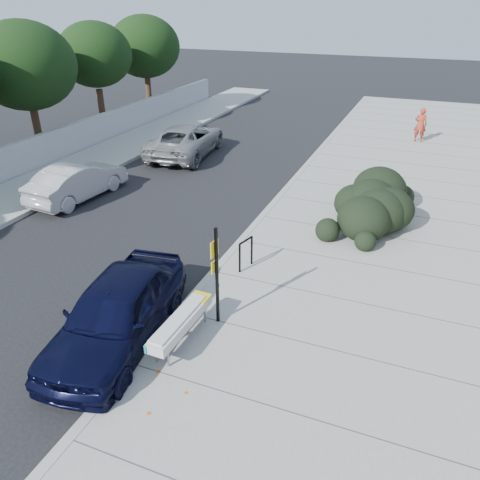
% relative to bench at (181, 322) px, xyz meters
% --- Properties ---
extents(ground, '(120.00, 120.00, 0.00)m').
position_rel_bench_xyz_m(ground, '(-0.60, 0.95, -0.66)').
color(ground, black).
rests_on(ground, ground).
extents(sidewalk_near, '(11.20, 50.00, 0.15)m').
position_rel_bench_xyz_m(sidewalk_near, '(5.00, 5.95, -0.59)').
color(sidewalk_near, gray).
rests_on(sidewalk_near, ground).
extents(sidewalk_far, '(3.00, 50.00, 0.15)m').
position_rel_bench_xyz_m(sidewalk_far, '(-10.10, 5.95, -0.59)').
color(sidewalk_far, gray).
rests_on(sidewalk_far, ground).
extents(curb_near, '(0.22, 50.00, 0.17)m').
position_rel_bench_xyz_m(curb_near, '(-0.60, 5.95, -0.58)').
color(curb_near, '#9E9E99').
rests_on(curb_near, ground).
extents(curb_far, '(0.22, 50.00, 0.17)m').
position_rel_bench_xyz_m(curb_far, '(-8.60, 5.95, -0.58)').
color(curb_far, '#9E9E99').
rests_on(curb_far, ground).
extents(tree_far_d, '(4.60, 4.60, 6.16)m').
position_rel_bench_xyz_m(tree_far_d, '(-13.10, 9.95, 3.53)').
color(tree_far_d, '#332114').
rests_on(tree_far_d, ground).
extents(tree_far_e, '(4.00, 4.00, 5.90)m').
position_rel_bench_xyz_m(tree_far_e, '(-13.10, 14.95, 3.52)').
color(tree_far_e, '#332114').
rests_on(tree_far_e, ground).
extents(tree_far_f, '(4.40, 4.40, 6.07)m').
position_rel_bench_xyz_m(tree_far_f, '(-13.10, 19.95, 3.52)').
color(tree_far_f, '#332114').
rests_on(tree_far_f, ground).
extents(bench, '(0.51, 2.16, 0.65)m').
position_rel_bench_xyz_m(bench, '(0.00, 0.00, 0.00)').
color(bench, gray).
rests_on(bench, sidewalk_near).
extents(bike_rack, '(0.21, 0.60, 0.90)m').
position_rel_bench_xyz_m(bike_rack, '(0.16, 3.47, 0.03)').
color(bike_rack, black).
rests_on(bike_rack, sidewalk_near).
extents(sign_post, '(0.11, 0.28, 2.45)m').
position_rel_bench_xyz_m(sign_post, '(0.43, 0.95, 0.88)').
color(sign_post, black).
rests_on(sign_post, sidewalk_near).
extents(hedge, '(2.41, 4.50, 1.65)m').
position_rel_bench_xyz_m(hedge, '(2.88, 7.95, 0.31)').
color(hedge, black).
rests_on(hedge, sidewalk_near).
extents(sedan_navy, '(2.46, 4.83, 1.58)m').
position_rel_bench_xyz_m(sedan_navy, '(-1.40, -0.37, 0.12)').
color(sedan_navy, black).
rests_on(sedan_navy, ground).
extents(wagon_silver, '(1.79, 4.30, 1.38)m').
position_rel_bench_xyz_m(wagon_silver, '(-7.82, 6.22, 0.03)').
color(wagon_silver, '#ACABB0').
rests_on(wagon_silver, ground).
extents(suv_silver, '(3.12, 5.72, 1.52)m').
position_rel_bench_xyz_m(suv_silver, '(-6.60, 12.75, 0.10)').
color(suv_silver, gray).
rests_on(suv_silver, ground).
extents(pedestrian, '(0.65, 0.43, 1.74)m').
position_rel_bench_xyz_m(pedestrian, '(3.88, 19.13, 0.36)').
color(pedestrian, '#A03223').
rests_on(pedestrian, sidewalk_near).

